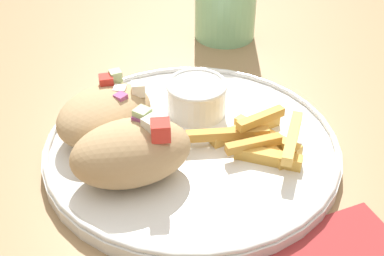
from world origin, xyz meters
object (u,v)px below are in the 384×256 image
(pita_sandwich_near, at_px, (132,151))
(fries_pile, at_px, (260,138))
(pita_sandwich_far, at_px, (105,114))
(sauce_ramekin, at_px, (194,97))
(plate, at_px, (192,147))

(pita_sandwich_near, bearing_deg, fries_pile, 1.61)
(pita_sandwich_near, xyz_separation_m, pita_sandwich_far, (0.00, 0.08, -0.01))
(fries_pile, bearing_deg, pita_sandwich_near, 172.63)
(pita_sandwich_near, xyz_separation_m, sauce_ramekin, (0.10, 0.07, -0.01))
(plate, distance_m, fries_pile, 0.07)
(fries_pile, relative_size, sauce_ramekin, 1.72)
(pita_sandwich_near, distance_m, sauce_ramekin, 0.12)
(pita_sandwich_near, bearing_deg, sauce_ramekin, 42.99)
(pita_sandwich_near, xyz_separation_m, fries_pile, (0.13, -0.02, -0.02))
(plate, relative_size, pita_sandwich_far, 2.37)
(pita_sandwich_far, height_order, fries_pile, pita_sandwich_far)
(plate, relative_size, fries_pile, 2.62)
(sauce_ramekin, bearing_deg, pita_sandwich_near, -145.99)
(plate, distance_m, sauce_ramekin, 0.06)
(pita_sandwich_near, bearing_deg, pita_sandwich_far, 98.33)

